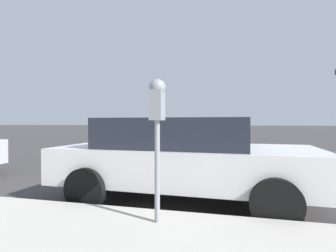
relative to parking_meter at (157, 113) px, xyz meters
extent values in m
plane|color=#3D3A3A|center=(2.61, 0.23, -1.42)|extent=(220.00, 220.00, 0.00)
cylinder|color=gray|center=(0.00, 0.00, -0.67)|extent=(0.06, 0.06, 1.16)
cube|color=gray|center=(0.00, 0.00, 0.08)|extent=(0.20, 0.14, 0.34)
sphere|color=gray|center=(0.00, 0.00, 0.29)|extent=(0.19, 0.19, 0.19)
cube|color=gold|center=(0.11, 0.00, 0.04)|extent=(0.01, 0.11, 0.12)
cube|color=black|center=(0.11, 0.00, 0.16)|extent=(0.01, 0.10, 0.08)
cube|color=silver|center=(1.55, -0.06, -0.81)|extent=(2.02, 4.31, 0.58)
cube|color=#232833|center=(1.55, 0.11, -0.28)|extent=(1.74, 2.43, 0.49)
cylinder|color=black|center=(2.46, -1.41, -1.10)|extent=(0.24, 0.65, 0.64)
cylinder|color=black|center=(0.56, -1.35, -1.10)|extent=(0.24, 0.65, 0.64)
cylinder|color=black|center=(2.53, 1.23, -1.10)|extent=(0.24, 0.65, 0.64)
cylinder|color=black|center=(0.63, 1.28, -1.10)|extent=(0.24, 0.65, 0.64)
camera|label=1|loc=(-2.86, -0.82, -0.11)|focal=28.00mm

